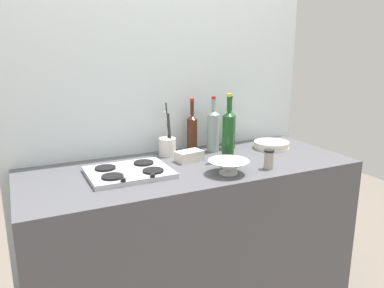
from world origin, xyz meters
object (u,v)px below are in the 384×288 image
(wine_bottle_mid_right, at_px, (213,130))
(wine_bottle_mid_left, at_px, (228,135))
(mixing_bowl, at_px, (228,166))
(butter_dish, at_px, (189,156))
(condiment_jar_front, at_px, (269,159))
(wine_bottle_leftmost, at_px, (192,132))
(utensil_crock, at_px, (167,145))
(stovetop_hob, at_px, (129,172))
(plate_stack, at_px, (271,145))
(wine_bottle_rightmost, at_px, (230,129))

(wine_bottle_mid_right, bearing_deg, wine_bottle_mid_left, -94.97)
(mixing_bowl, distance_m, butter_dish, 0.30)
(mixing_bowl, bearing_deg, condiment_jar_front, -5.65)
(wine_bottle_leftmost, xyz_separation_m, utensil_crock, (-0.18, -0.03, -0.06))
(stovetop_hob, relative_size, wine_bottle_mid_left, 1.08)
(plate_stack, bearing_deg, wine_bottle_leftmost, 160.77)
(plate_stack, xyz_separation_m, wine_bottle_leftmost, (-0.48, 0.17, 0.10))
(plate_stack, relative_size, utensil_crock, 0.73)
(plate_stack, xyz_separation_m, mixing_bowl, (-0.50, -0.31, 0.02))
(stovetop_hob, xyz_separation_m, condiment_jar_front, (0.69, -0.22, 0.04))
(plate_stack, height_order, wine_bottle_mid_left, wine_bottle_mid_left)
(wine_bottle_rightmost, relative_size, utensil_crock, 1.07)
(wine_bottle_rightmost, xyz_separation_m, mixing_bowl, (-0.27, -0.43, -0.09))
(butter_dish, distance_m, utensil_crock, 0.18)
(wine_bottle_leftmost, height_order, utensil_crock, wine_bottle_leftmost)
(wine_bottle_leftmost, relative_size, butter_dish, 2.16)
(butter_dish, xyz_separation_m, utensil_crock, (-0.07, 0.16, 0.03))
(wine_bottle_leftmost, relative_size, wine_bottle_rightmost, 0.98)
(plate_stack, distance_m, butter_dish, 0.59)
(wine_bottle_rightmost, relative_size, butter_dish, 2.21)
(stovetop_hob, bearing_deg, wine_bottle_mid_right, 19.49)
(wine_bottle_mid_left, bearing_deg, plate_stack, 15.03)
(plate_stack, relative_size, wine_bottle_mid_left, 0.60)
(utensil_crock, bearing_deg, butter_dish, -67.22)
(wine_bottle_mid_right, distance_m, butter_dish, 0.27)
(stovetop_hob, distance_m, wine_bottle_leftmost, 0.57)
(stovetop_hob, height_order, mixing_bowl, mixing_bowl)
(wine_bottle_mid_left, xyz_separation_m, wine_bottle_mid_right, (0.02, 0.20, -0.01))
(stovetop_hob, xyz_separation_m, utensil_crock, (0.31, 0.25, 0.05))
(wine_bottle_mid_left, distance_m, wine_bottle_rightmost, 0.27)
(wine_bottle_leftmost, bearing_deg, mixing_bowl, -92.93)
(utensil_crock, bearing_deg, wine_bottle_leftmost, 10.18)
(plate_stack, bearing_deg, wine_bottle_mid_right, 164.75)
(wine_bottle_leftmost, distance_m, wine_bottle_rightmost, 0.25)
(wine_bottle_mid_left, distance_m, wine_bottle_mid_right, 0.21)
(wine_bottle_leftmost, height_order, wine_bottle_rightmost, wine_bottle_rightmost)
(wine_bottle_mid_right, xyz_separation_m, condiment_jar_front, (0.10, -0.43, -0.08))
(wine_bottle_leftmost, height_order, wine_bottle_mid_right, wine_bottle_mid_right)
(wine_bottle_mid_left, height_order, wine_bottle_mid_right, wine_bottle_mid_left)
(plate_stack, bearing_deg, mixing_bowl, -148.34)
(wine_bottle_mid_left, distance_m, utensil_crock, 0.37)
(wine_bottle_mid_left, height_order, wine_bottle_rightmost, wine_bottle_mid_left)
(wine_bottle_leftmost, distance_m, utensil_crock, 0.19)
(wine_bottle_mid_right, relative_size, condiment_jar_front, 3.27)
(mixing_bowl, height_order, butter_dish, mixing_bowl)
(stovetop_hob, distance_m, utensil_crock, 0.40)
(butter_dish, height_order, condiment_jar_front, condiment_jar_front)
(mixing_bowl, relative_size, utensil_crock, 0.68)
(stovetop_hob, height_order, condiment_jar_front, condiment_jar_front)
(plate_stack, height_order, butter_dish, butter_dish)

